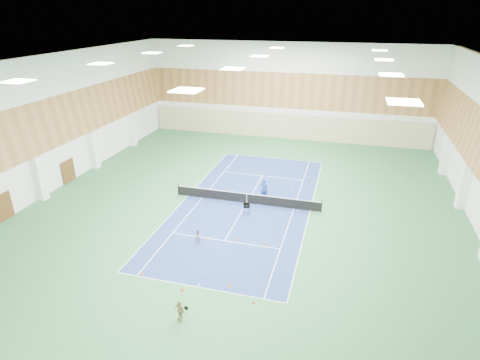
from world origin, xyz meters
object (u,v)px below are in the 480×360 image
tennis_net (247,197)px  ball_cart (246,209)px  child_court (198,235)px  child_apron (180,311)px  coach (264,189)px

tennis_net → ball_cart: 1.99m
child_court → child_apron: bearing=-117.8°
child_court → ball_cart: child_court is taller
tennis_net → coach: size_ratio=6.82×
child_court → child_apron: 7.88m
tennis_net → coach: coach is taller
child_court → child_apron: child_apron is taller
ball_cart → tennis_net: bearing=87.6°
tennis_net → coach: (1.23, 1.37, 0.39)m
coach → child_apron: 16.15m
child_apron → ball_cart: (0.39, 12.81, -0.17)m
tennis_net → child_court: (-1.75, -7.09, 0.02)m
child_court → child_apron: (1.84, -7.66, 0.06)m
coach → child_apron: (-1.14, -16.11, -0.31)m
child_apron → ball_cart: size_ratio=1.36×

